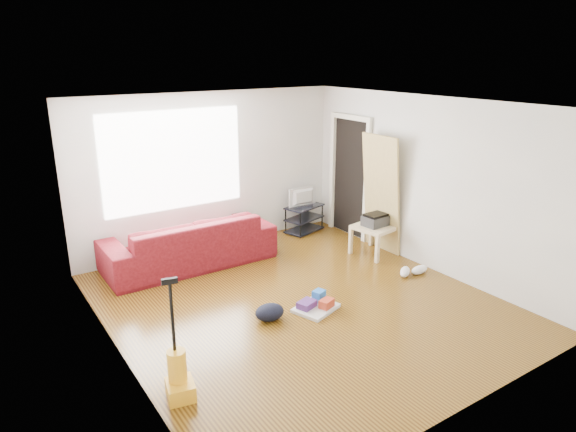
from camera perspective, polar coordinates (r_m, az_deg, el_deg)
room at (r=6.35m, az=1.12°, el=1.17°), size 4.51×5.01×2.51m
sofa at (r=7.94m, az=-10.77°, el=-5.28°), size 2.52×0.98×0.73m
tv_stand at (r=9.13m, az=1.81°, el=-0.24°), size 0.77×0.57×0.47m
tv at (r=9.02m, az=1.83°, el=2.12°), size 0.56×0.07×0.32m
side_table at (r=8.18m, az=9.62°, el=-1.55°), size 0.66×0.66×0.47m
printer at (r=8.12m, az=9.68°, el=-0.43°), size 0.39×0.31×0.19m
bucket at (r=8.29m, az=-2.63°, el=-3.98°), size 0.34×0.34×0.30m
toilet_paper at (r=8.21m, az=-2.59°, el=-2.66°), size 0.12×0.12×0.11m
cleaning_tray at (r=6.50m, az=3.14°, el=-9.82°), size 0.62×0.56×0.19m
backpack at (r=6.29m, az=-2.05°, el=-11.42°), size 0.38×0.31×0.20m
sneakers at (r=7.64m, az=13.63°, el=-5.93°), size 0.54×0.28×0.12m
vacuum at (r=5.05m, az=-12.06°, el=-16.96°), size 0.30×0.33×1.18m
door_panel at (r=8.49m, az=9.97°, el=-3.69°), size 0.23×0.75×1.87m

